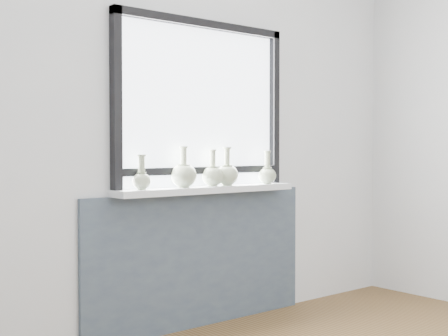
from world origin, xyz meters
TOP-DOWN VIEW (x-y plane):
  - back_wall at (0.00, 1.81)m, footprint 3.60×0.02m
  - apron_panel at (0.00, 1.78)m, footprint 1.70×0.03m
  - windowsill at (0.00, 1.71)m, footprint 1.32×0.18m
  - window at (0.00, 1.77)m, footprint 1.30×0.06m
  - vase_a at (-0.49, 1.71)m, footprint 0.11×0.11m
  - vase_b at (-0.19, 1.71)m, footprint 0.16×0.16m
  - vase_c at (0.04, 1.71)m, footprint 0.14×0.14m
  - vase_d at (0.15, 1.70)m, footprint 0.15×0.15m
  - vase_e at (0.49, 1.69)m, footprint 0.12×0.12m

SIDE VIEW (x-z plane):
  - apron_panel at x=0.00m, z-range 0.00..0.86m
  - windowsill at x=0.00m, z-range 0.86..0.90m
  - vase_a at x=-0.49m, z-range 0.86..1.07m
  - vase_e at x=0.49m, z-range 0.86..1.08m
  - vase_c at x=0.04m, z-range 0.86..1.09m
  - vase_d at x=0.15m, z-range 0.85..1.10m
  - vase_b at x=-0.19m, z-range 0.86..1.11m
  - back_wall at x=0.00m, z-range 0.00..2.60m
  - window at x=0.00m, z-range 0.92..1.97m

